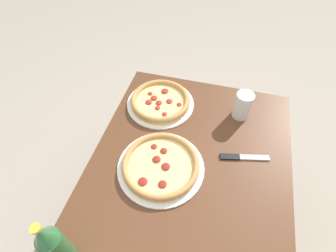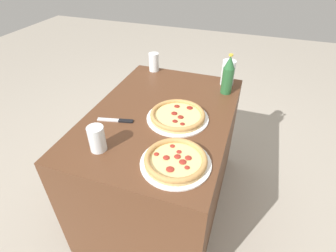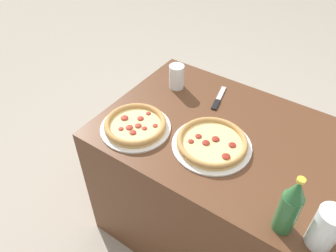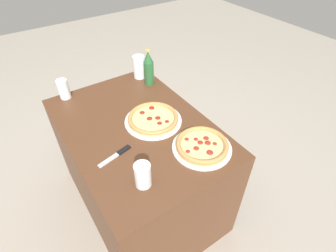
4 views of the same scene
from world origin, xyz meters
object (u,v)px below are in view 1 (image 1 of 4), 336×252
Objects in this scene: pizza_margherita at (160,101)px; beer_bottle at (53,244)px; knife at (242,157)px; pizza_salami at (161,165)px; glass_orange_juice at (242,106)px.

beer_bottle is (0.69, -0.10, 0.10)m from pizza_margherita.
knife is at bearing 62.77° from pizza_margherita.
pizza_salami is (0.32, 0.09, -0.00)m from pizza_margherita.
knife is (0.20, 0.39, -0.02)m from pizza_margherita.
pizza_margherita is 1.61× the size of knife.
pizza_salami is 1.34× the size of beer_bottle.
pizza_margherita is 1.25× the size of beer_bottle.
knife is (0.22, 0.03, -0.05)m from glass_orange_juice.
beer_bottle is at bearing -32.75° from glass_orange_juice.
beer_bottle is at bearing -27.98° from pizza_salami.
pizza_margherita reaches higher than knife.
pizza_salami is 1.72× the size of knife.
pizza_margherita is at bearing -85.93° from glass_orange_juice.
beer_bottle reaches higher than pizza_salami.
beer_bottle reaches higher than glass_orange_juice.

